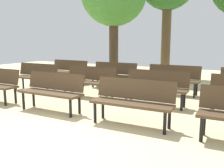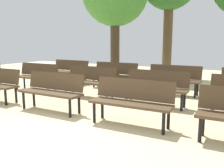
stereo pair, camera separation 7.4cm
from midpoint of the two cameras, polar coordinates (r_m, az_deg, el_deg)
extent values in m
plane|color=beige|center=(4.22, -17.86, -12.77)|extent=(24.00, 24.00, 0.00)
cylinder|color=black|center=(6.69, -23.28, -2.90)|extent=(0.06, 0.06, 0.40)
cylinder|color=black|center=(6.89, -21.20, -2.41)|extent=(0.06, 0.06, 0.40)
cube|color=#4C3823|center=(5.77, -13.92, -2.01)|extent=(1.61, 0.46, 0.05)
cube|color=#4C3823|center=(5.87, -12.69, 0.67)|extent=(1.60, 0.14, 0.40)
cylinder|color=black|center=(6.21, -19.59, -3.62)|extent=(0.06, 0.06, 0.40)
cylinder|color=black|center=(5.26, -9.38, -5.56)|extent=(0.06, 0.06, 0.40)
cylinder|color=black|center=(6.41, -17.45, -3.07)|extent=(0.06, 0.06, 0.40)
cylinder|color=black|center=(5.50, -7.31, -4.81)|extent=(0.06, 0.06, 0.40)
cube|color=#4C3823|center=(4.65, 4.69, -4.63)|extent=(1.61, 0.50, 0.05)
cube|color=#4C3823|center=(4.77, 5.67, -1.24)|extent=(1.60, 0.18, 0.40)
cylinder|color=black|center=(4.88, -3.73, -6.67)|extent=(0.06, 0.06, 0.40)
cylinder|color=black|center=(4.35, 12.42, -8.99)|extent=(0.06, 0.06, 0.40)
cylinder|color=black|center=(5.14, -1.86, -5.78)|extent=(0.06, 0.06, 0.40)
cylinder|color=black|center=(4.64, 13.48, -7.81)|extent=(0.06, 0.06, 0.40)
cylinder|color=black|center=(4.21, 20.35, -10.03)|extent=(0.06, 0.06, 0.40)
cylinder|color=black|center=(4.51, 20.90, -8.73)|extent=(0.06, 0.06, 0.40)
cube|color=#4C3823|center=(8.34, -17.27, 1.46)|extent=(1.61, 0.46, 0.05)
cube|color=#4C3823|center=(8.45, -16.38, 3.28)|extent=(1.60, 0.15, 0.40)
cylinder|color=black|center=(8.79, -21.11, 0.15)|extent=(0.06, 0.06, 0.40)
cylinder|color=black|center=(7.78, -14.45, -0.69)|extent=(0.06, 0.06, 0.40)
cylinder|color=black|center=(9.00, -19.56, 0.45)|extent=(0.06, 0.06, 0.40)
cylinder|color=black|center=(8.01, -12.88, -0.33)|extent=(0.06, 0.06, 0.40)
cube|color=#4C3823|center=(7.05, -5.26, 0.38)|extent=(1.61, 0.47, 0.05)
cube|color=#4C3823|center=(7.18, -4.40, 2.54)|extent=(1.60, 0.16, 0.40)
cylinder|color=black|center=(7.38, -10.45, -1.11)|extent=(0.06, 0.06, 0.40)
cylinder|color=black|center=(6.60, -0.93, -2.25)|extent=(0.06, 0.06, 0.40)
cylinder|color=black|center=(7.62, -8.94, -0.71)|extent=(0.06, 0.06, 0.40)
cylinder|color=black|center=(6.87, 0.38, -1.76)|extent=(0.06, 0.06, 0.40)
cube|color=#4C3823|center=(6.15, 10.29, -1.15)|extent=(1.62, 0.50, 0.05)
cube|color=#4C3823|center=(6.30, 10.90, 1.35)|extent=(1.60, 0.19, 0.40)
cylinder|color=black|center=(6.29, 3.69, -2.88)|extent=(0.06, 0.06, 0.40)
cylinder|color=black|center=(5.88, 16.29, -4.17)|extent=(0.06, 0.06, 0.40)
cylinder|color=black|center=(6.58, 4.82, -2.33)|extent=(0.06, 0.06, 0.40)
cylinder|color=black|center=(6.19, 16.88, -3.51)|extent=(0.06, 0.06, 0.40)
cylinder|color=black|center=(5.76, 22.58, -4.85)|extent=(0.06, 0.06, 0.40)
cylinder|color=black|center=(6.07, 22.97, -4.15)|extent=(0.06, 0.06, 0.40)
cube|color=#4C3823|center=(9.53, -10.00, 2.77)|extent=(1.61, 0.46, 0.05)
cube|color=#4C3823|center=(9.66, -9.28, 4.34)|extent=(1.60, 0.14, 0.40)
cylinder|color=black|center=(9.92, -13.65, 1.58)|extent=(0.06, 0.06, 0.40)
cylinder|color=black|center=(9.01, -7.23, 0.96)|extent=(0.06, 0.06, 0.40)
cylinder|color=black|center=(10.15, -12.39, 1.82)|extent=(0.06, 0.06, 0.40)
cylinder|color=black|center=(9.26, -6.02, 1.23)|extent=(0.06, 0.06, 0.40)
cube|color=#4C3823|center=(8.35, 0.58, 1.91)|extent=(1.61, 0.47, 0.05)
cube|color=#4C3823|center=(8.49, 1.22, 3.71)|extent=(1.60, 0.15, 0.40)
cylinder|color=black|center=(8.59, -4.04, 0.59)|extent=(0.06, 0.06, 0.40)
cylinder|color=black|center=(7.93, 4.49, -0.20)|extent=(0.06, 0.06, 0.40)
cylinder|color=black|center=(8.86, -2.92, 0.88)|extent=(0.06, 0.06, 0.40)
cylinder|color=black|center=(8.22, 5.41, 0.14)|extent=(0.06, 0.06, 0.40)
cube|color=#4C3823|center=(7.61, 14.26, 0.82)|extent=(1.60, 0.44, 0.05)
cube|color=#4C3823|center=(7.77, 14.74, 2.81)|extent=(1.60, 0.13, 0.40)
cylinder|color=black|center=(7.71, 8.86, -0.59)|extent=(0.06, 0.06, 0.40)
cylinder|color=black|center=(7.34, 19.11, -1.55)|extent=(0.06, 0.06, 0.40)
cylinder|color=black|center=(8.01, 9.68, -0.22)|extent=(0.06, 0.06, 0.40)
cylinder|color=black|center=(7.65, 19.56, -1.13)|extent=(0.06, 0.06, 0.40)
cylinder|color=black|center=(7.29, 24.64, -1.99)|extent=(0.06, 0.06, 0.40)
cylinder|color=black|center=(7.60, 24.88, -1.55)|extent=(0.06, 0.06, 0.40)
cylinder|color=brown|center=(11.43, 13.01, 10.27)|extent=(0.41, 0.41, 3.42)
cylinder|color=#4C3A28|center=(10.27, 0.90, 8.64)|extent=(0.38, 0.38, 2.73)
camera|label=1|loc=(0.04, -89.65, 0.06)|focal=39.18mm
camera|label=2|loc=(0.04, 90.35, -0.06)|focal=39.18mm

